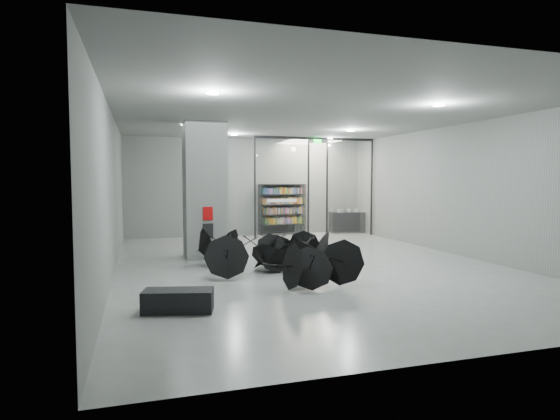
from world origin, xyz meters
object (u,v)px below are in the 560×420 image
object	(u,v)px
bench	(178,301)
umbrella_cluster	(275,259)
shop_counter	(347,222)
bookshelf	(282,209)
column	(205,190)

from	to	relation	value
bench	umbrella_cluster	size ratio (longest dim) A/B	0.27
bench	shop_counter	world-z (taller)	shop_counter
bookshelf	bench	bearing A→B (deg)	-124.79
bench	bookshelf	bearing A→B (deg)	77.52
bookshelf	shop_counter	size ratio (longest dim) A/B	1.43
column	bench	xyz separation A→B (m)	(-1.25, -5.70, -1.80)
column	bookshelf	xyz separation A→B (m)	(3.88, 4.75, -0.93)
umbrella_cluster	column	bearing A→B (deg)	117.48
bookshelf	shop_counter	xyz separation A→B (m)	(2.90, -0.19, -0.62)
bench	bookshelf	world-z (taller)	bookshelf
shop_counter	umbrella_cluster	xyz separation A→B (m)	(-5.38, -7.26, -0.14)
shop_counter	umbrella_cluster	distance (m)	9.04
bench	bookshelf	xyz separation A→B (m)	(5.13, 10.45, 0.87)
column	shop_counter	size ratio (longest dim) A/B	2.69
bench	column	bearing A→B (deg)	91.30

